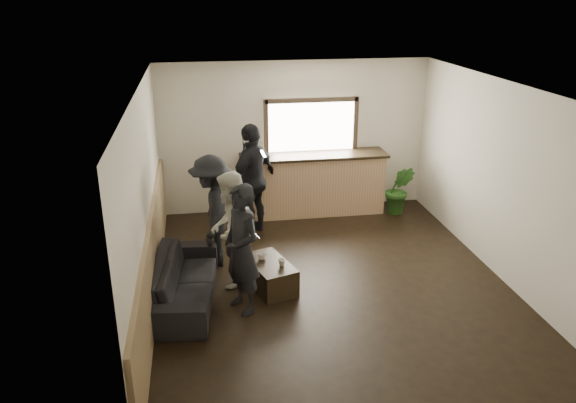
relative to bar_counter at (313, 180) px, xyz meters
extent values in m
cube|color=black|center=(-0.30, -2.70, -0.64)|extent=(5.00, 6.00, 0.01)
cube|color=silver|center=(-0.30, -2.70, 2.16)|extent=(5.00, 6.00, 0.01)
cube|color=beige|center=(-0.30, 0.30, 0.76)|extent=(5.00, 0.01, 2.80)
cube|color=beige|center=(-0.30, -5.70, 0.76)|extent=(5.00, 0.01, 2.80)
cube|color=beige|center=(-2.80, -2.70, 0.76)|extent=(0.01, 6.00, 2.80)
cube|color=beige|center=(2.20, -2.70, 0.76)|extent=(0.01, 6.00, 2.80)
cube|color=#9B7E57|center=(-2.77, -2.70, -0.09)|extent=(0.06, 5.90, 1.10)
cube|color=tan|center=(0.00, -0.02, -0.09)|extent=(2.60, 0.60, 1.10)
cube|color=black|center=(0.00, -0.02, 0.48)|extent=(2.70, 0.68, 0.05)
cube|color=white|center=(0.00, 0.26, 0.96)|extent=(1.60, 0.06, 0.90)
cube|color=#3F3326|center=(0.00, 0.23, 1.45)|extent=(1.72, 0.08, 0.08)
cube|color=#3F3326|center=(-0.84, 0.23, 0.96)|extent=(0.08, 0.08, 1.06)
cube|color=#3F3326|center=(0.84, 0.23, 0.96)|extent=(0.08, 0.08, 1.06)
imported|color=black|center=(-2.38, -2.85, -0.35)|extent=(1.01, 2.10, 0.59)
cube|color=black|center=(-1.18, -2.72, -0.44)|extent=(0.74, 0.99, 0.39)
imported|color=silver|center=(-1.27, -2.61, -0.20)|extent=(0.14, 0.14, 0.09)
imported|color=silver|center=(-1.03, -2.84, -0.20)|extent=(0.13, 0.13, 0.09)
imported|color=#2D6623|center=(1.58, -0.32, -0.17)|extent=(0.63, 0.57, 0.94)
imported|color=black|center=(-1.60, -3.22, 0.23)|extent=(0.66, 0.75, 1.74)
cube|color=black|center=(-1.41, -3.12, 0.37)|extent=(0.11, 0.11, 0.12)
cube|color=white|center=(-1.41, -3.13, 0.38)|extent=(0.10, 0.09, 0.11)
imported|color=beige|center=(-1.70, -2.49, 0.19)|extent=(0.82, 0.95, 1.66)
cube|color=black|center=(-1.49, -2.55, 0.32)|extent=(0.11, 0.09, 0.12)
cube|color=white|center=(-1.49, -2.55, 0.33)|extent=(0.09, 0.08, 0.11)
imported|color=black|center=(-1.93, -1.84, 0.22)|extent=(0.71, 1.15, 1.73)
cube|color=black|center=(-1.71, -1.85, 0.43)|extent=(0.10, 0.08, 0.12)
cube|color=white|center=(-1.71, -1.86, 0.43)|extent=(0.08, 0.07, 0.11)
imported|color=black|center=(-1.20, -0.75, 0.32)|extent=(1.11, 1.16, 1.93)
cube|color=black|center=(-1.03, -0.90, 0.81)|extent=(0.12, 0.11, 0.12)
cube|color=white|center=(-1.03, -0.90, 0.81)|extent=(0.10, 0.10, 0.11)
camera|label=1|loc=(-2.07, -9.70, 3.36)|focal=35.00mm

